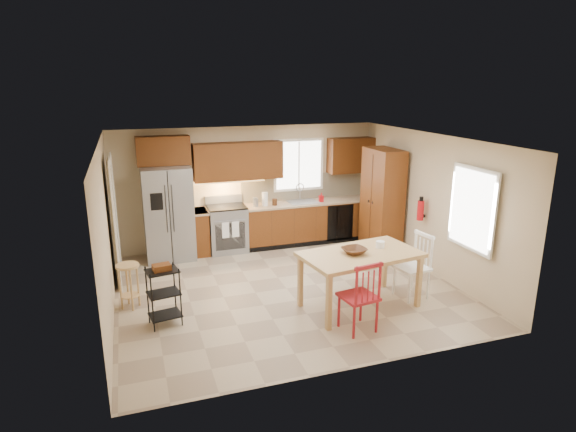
# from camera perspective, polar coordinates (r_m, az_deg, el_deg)

# --- Properties ---
(floor) EXTENTS (5.50, 5.50, 0.00)m
(floor) POSITION_cam_1_polar(r_m,az_deg,el_deg) (8.21, -0.19, -8.57)
(floor) COLOR tan
(floor) RESTS_ON ground
(ceiling) EXTENTS (5.50, 5.00, 0.02)m
(ceiling) POSITION_cam_1_polar(r_m,az_deg,el_deg) (7.53, -0.21, 9.04)
(ceiling) COLOR silver
(ceiling) RESTS_ON ground
(wall_back) EXTENTS (5.50, 0.02, 2.50)m
(wall_back) POSITION_cam_1_polar(r_m,az_deg,el_deg) (10.11, -4.68, 3.51)
(wall_back) COLOR #CCB793
(wall_back) RESTS_ON ground
(wall_front) EXTENTS (5.50, 0.02, 2.50)m
(wall_front) POSITION_cam_1_polar(r_m,az_deg,el_deg) (5.59, 7.97, -6.77)
(wall_front) COLOR #CCB793
(wall_front) RESTS_ON ground
(wall_left) EXTENTS (0.02, 5.00, 2.50)m
(wall_left) POSITION_cam_1_polar(r_m,az_deg,el_deg) (7.42, -20.79, -1.98)
(wall_left) COLOR #CCB793
(wall_left) RESTS_ON ground
(wall_right) EXTENTS (0.02, 5.00, 2.50)m
(wall_right) POSITION_cam_1_polar(r_m,az_deg,el_deg) (9.00, 16.66, 1.38)
(wall_right) COLOR #CCB793
(wall_right) RESTS_ON ground
(refrigerator) EXTENTS (0.92, 0.75, 1.82)m
(refrigerator) POSITION_cam_1_polar(r_m,az_deg,el_deg) (9.57, -14.00, 0.30)
(refrigerator) COLOR gray
(refrigerator) RESTS_ON floor
(range_stove) EXTENTS (0.76, 0.63, 0.92)m
(range_stove) POSITION_cam_1_polar(r_m,az_deg,el_deg) (9.90, -7.22, -1.56)
(range_stove) COLOR gray
(range_stove) RESTS_ON floor
(base_cabinet_narrow) EXTENTS (0.30, 0.60, 0.90)m
(base_cabinet_narrow) POSITION_cam_1_polar(r_m,az_deg,el_deg) (9.83, -10.38, -1.88)
(base_cabinet_narrow) COLOR brown
(base_cabinet_narrow) RESTS_ON floor
(base_cabinet_run) EXTENTS (2.92, 0.60, 0.90)m
(base_cabinet_run) POSITION_cam_1_polar(r_m,az_deg,el_deg) (10.41, 2.73, -0.64)
(base_cabinet_run) COLOR brown
(base_cabinet_run) RESTS_ON floor
(dishwasher) EXTENTS (0.60, 0.02, 0.78)m
(dishwasher) POSITION_cam_1_polar(r_m,az_deg,el_deg) (10.37, 6.19, -0.79)
(dishwasher) COLOR black
(dishwasher) RESTS_ON floor
(backsplash) EXTENTS (2.92, 0.03, 0.55)m
(backsplash) POSITION_cam_1_polar(r_m,az_deg,el_deg) (10.49, 2.21, 3.57)
(backsplash) COLOR beige
(backsplash) RESTS_ON wall_back
(upper_over_fridge) EXTENTS (1.00, 0.35, 0.55)m
(upper_over_fridge) POSITION_cam_1_polar(r_m,az_deg,el_deg) (9.54, -14.58, 7.51)
(upper_over_fridge) COLOR #542D0E
(upper_over_fridge) RESTS_ON wall_back
(upper_left_block) EXTENTS (1.80, 0.35, 0.75)m
(upper_left_block) POSITION_cam_1_polar(r_m,az_deg,el_deg) (9.78, -5.93, 6.49)
(upper_left_block) COLOR #542D0E
(upper_left_block) RESTS_ON wall_back
(upper_right_block) EXTENTS (1.00, 0.35, 0.75)m
(upper_right_block) POSITION_cam_1_polar(r_m,az_deg,el_deg) (10.61, 7.45, 7.16)
(upper_right_block) COLOR #542D0E
(upper_right_block) RESTS_ON wall_back
(window_back) EXTENTS (1.12, 0.04, 1.12)m
(window_back) POSITION_cam_1_polar(r_m,az_deg,el_deg) (10.33, 1.26, 6.08)
(window_back) COLOR white
(window_back) RESTS_ON wall_back
(sink) EXTENTS (0.62, 0.46, 0.16)m
(sink) POSITION_cam_1_polar(r_m,az_deg,el_deg) (10.24, 1.76, 1.46)
(sink) COLOR gray
(sink) RESTS_ON base_cabinet_run
(undercab_glow) EXTENTS (1.60, 0.30, 0.01)m
(undercab_glow) POSITION_cam_1_polar(r_m,az_deg,el_deg) (9.77, -7.55, 4.07)
(undercab_glow) COLOR #FFBF66
(undercab_glow) RESTS_ON wall_back
(soap_bottle) EXTENTS (0.09, 0.09, 0.19)m
(soap_bottle) POSITION_cam_1_polar(r_m,az_deg,el_deg) (10.25, 3.96, 2.23)
(soap_bottle) COLOR #B70C12
(soap_bottle) RESTS_ON base_cabinet_run
(paper_towel) EXTENTS (0.12, 0.12, 0.28)m
(paper_towel) POSITION_cam_1_polar(r_m,az_deg,el_deg) (9.89, -2.75, 2.02)
(paper_towel) COLOR white
(paper_towel) RESTS_ON base_cabinet_run
(canister_steel) EXTENTS (0.11, 0.11, 0.18)m
(canister_steel) POSITION_cam_1_polar(r_m,az_deg,el_deg) (9.85, -3.87, 1.65)
(canister_steel) COLOR gray
(canister_steel) RESTS_ON base_cabinet_run
(canister_wood) EXTENTS (0.10, 0.10, 0.14)m
(canister_wood) POSITION_cam_1_polar(r_m,az_deg,el_deg) (9.94, -1.59, 1.68)
(canister_wood) COLOR #4B2814
(canister_wood) RESTS_ON base_cabinet_run
(pantry) EXTENTS (0.50, 0.95, 2.10)m
(pantry) POSITION_cam_1_polar(r_m,az_deg,el_deg) (9.86, 11.08, 1.76)
(pantry) COLOR brown
(pantry) RESTS_ON floor
(fire_extinguisher) EXTENTS (0.12, 0.12, 0.36)m
(fire_extinguisher) POSITION_cam_1_polar(r_m,az_deg,el_deg) (9.09, 15.43, 0.63)
(fire_extinguisher) COLOR #B70C12
(fire_extinguisher) RESTS_ON wall_right
(window_right) EXTENTS (0.04, 1.02, 1.32)m
(window_right) POSITION_cam_1_polar(r_m,az_deg,el_deg) (8.03, 21.01, 0.78)
(window_right) COLOR white
(window_right) RESTS_ON wall_right
(doorway) EXTENTS (0.04, 0.95, 2.10)m
(doorway) POSITION_cam_1_polar(r_m,az_deg,el_deg) (8.72, -19.92, -0.72)
(doorway) COLOR #8C7A59
(doorway) RESTS_ON wall_left
(dining_table) EXTENTS (1.90, 1.24, 0.86)m
(dining_table) POSITION_cam_1_polar(r_m,az_deg,el_deg) (7.51, 8.48, -7.54)
(dining_table) COLOR tan
(dining_table) RESTS_ON floor
(chair_red) EXTENTS (0.55, 0.55, 1.04)m
(chair_red) POSITION_cam_1_polar(r_m,az_deg,el_deg) (6.80, 8.34, -9.28)
(chair_red) COLOR maroon
(chair_red) RESTS_ON floor
(chair_white) EXTENTS (0.55, 0.55, 1.04)m
(chair_white) POSITION_cam_1_polar(r_m,az_deg,el_deg) (7.97, 14.48, -5.80)
(chair_white) COLOR white
(chair_white) RESTS_ON floor
(table_bowl) EXTENTS (0.41, 0.41, 0.09)m
(table_bowl) POSITION_cam_1_polar(r_m,az_deg,el_deg) (7.30, 7.84, -4.46)
(table_bowl) COLOR #4B2814
(table_bowl) RESTS_ON dining_table
(table_jar) EXTENTS (0.17, 0.17, 0.17)m
(table_jar) POSITION_cam_1_polar(r_m,az_deg,el_deg) (7.61, 10.86, -3.50)
(table_jar) COLOR white
(table_jar) RESTS_ON dining_table
(bar_stool) EXTENTS (0.35, 0.35, 0.71)m
(bar_stool) POSITION_cam_1_polar(r_m,az_deg,el_deg) (7.81, -18.30, -7.90)
(bar_stool) COLOR tan
(bar_stool) RESTS_ON floor
(utility_cart) EXTENTS (0.49, 0.41, 0.87)m
(utility_cart) POSITION_cam_1_polar(r_m,az_deg,el_deg) (7.12, -14.50, -9.20)
(utility_cart) COLOR black
(utility_cart) RESTS_ON floor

